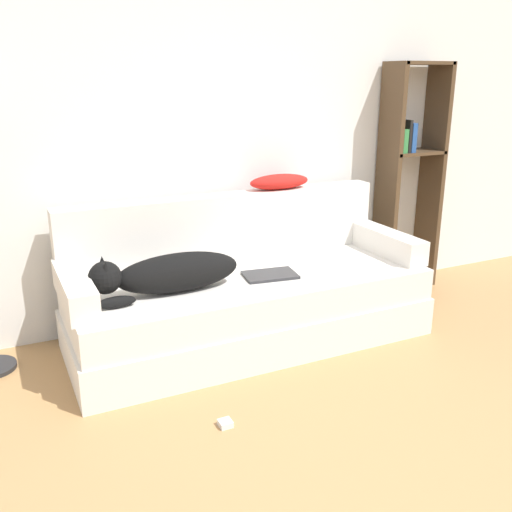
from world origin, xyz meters
TOP-DOWN VIEW (x-y plane):
  - wall_back at (0.00, 2.49)m, footprint 7.23×0.06m
  - couch at (-0.12, 1.91)m, footprint 2.22×0.87m
  - couch_backrest at (-0.12, 2.28)m, footprint 2.18×0.15m
  - couch_arm_left at (-1.15, 1.91)m, footprint 0.15×0.68m
  - couch_arm_right at (0.92, 1.91)m, footprint 0.15×0.68m
  - dog at (-0.66, 1.84)m, footprint 0.86×0.25m
  - laptop at (-0.01, 1.84)m, footprint 0.34×0.25m
  - throw_pillow at (0.28, 2.29)m, footprint 0.43×0.18m
  - bookshelf at (1.41, 2.30)m, footprint 0.46×0.26m
  - power_adapter at (-0.62, 1.11)m, footprint 0.06×0.06m

SIDE VIEW (x-z plane):
  - power_adapter at x=-0.62m, z-range 0.00..0.03m
  - couch at x=-0.12m, z-range 0.00..0.44m
  - laptop at x=-0.01m, z-range 0.44..0.46m
  - couch_arm_left at x=-1.15m, z-range 0.44..0.60m
  - couch_arm_right at x=0.92m, z-range 0.44..0.60m
  - dog at x=-0.66m, z-range 0.43..0.68m
  - couch_backrest at x=-0.12m, z-range 0.44..0.88m
  - throw_pillow at x=0.28m, z-range 0.88..0.98m
  - bookshelf at x=1.41m, z-range 0.10..1.81m
  - wall_back at x=0.00m, z-range 0.00..2.70m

